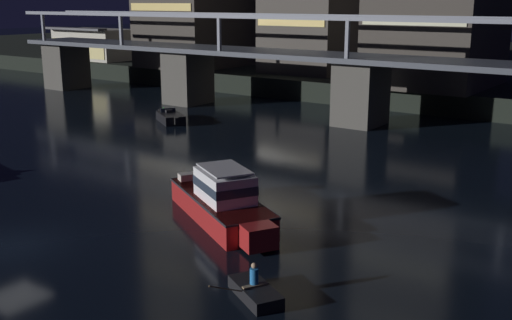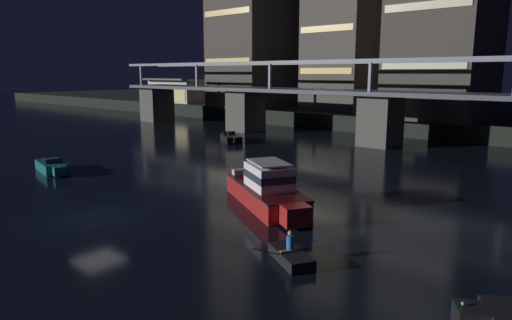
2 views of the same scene
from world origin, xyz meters
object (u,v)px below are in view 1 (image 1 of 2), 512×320
object	(u,v)px
river_bridge	(361,79)
cabin_cruiser_near_left	(223,201)
speedboat_mid_left	(170,117)
waterfront_pavilion	(94,44)
dinghy_with_paddler	(255,291)

from	to	relation	value
river_bridge	cabin_cruiser_near_left	distance (m)	26.89
river_bridge	speedboat_mid_left	bearing A→B (deg)	-148.59
river_bridge	waterfront_pavilion	world-z (taller)	river_bridge
river_bridge	waterfront_pavilion	distance (m)	50.71
river_bridge	dinghy_with_paddler	distance (m)	34.14
river_bridge	cabin_cruiser_near_left	world-z (taller)	river_bridge
river_bridge	dinghy_with_paddler	bearing A→B (deg)	-69.80
river_bridge	waterfront_pavilion	xyz separation A→B (m)	(-49.29, 11.91, 0.40)
speedboat_mid_left	cabin_cruiser_near_left	bearing A→B (deg)	-40.79
cabin_cruiser_near_left	speedboat_mid_left	size ratio (longest dim) A/B	1.87
dinghy_with_paddler	waterfront_pavilion	bearing A→B (deg)	144.35
dinghy_with_paddler	speedboat_mid_left	bearing A→B (deg)	138.66
cabin_cruiser_near_left	dinghy_with_paddler	xyz separation A→B (m)	(6.10, -5.71, -0.77)
waterfront_pavilion	cabin_cruiser_near_left	world-z (taller)	waterfront_pavilion
river_bridge	dinghy_with_paddler	world-z (taller)	river_bridge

